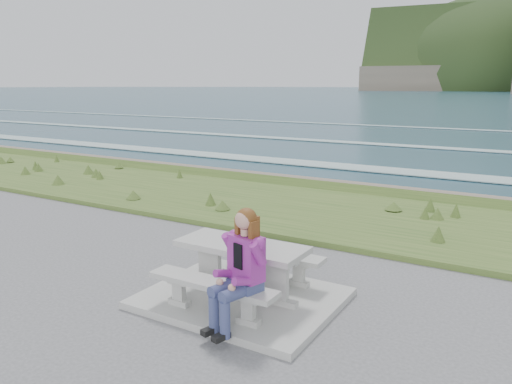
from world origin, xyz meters
TOP-DOWN VIEW (x-y plane):
  - concrete_slab at (0.00, 0.00)m, footprint 2.60×2.10m
  - picnic_table at (0.00, 0.00)m, footprint 1.80×0.75m
  - bench_landward at (0.00, -0.70)m, footprint 1.80×0.35m
  - bench_seaward at (0.00, 0.70)m, footprint 1.80×0.35m
  - grass_verge at (0.00, 5.00)m, footprint 160.00×4.50m
  - shore_drop at (0.00, 7.90)m, footprint 160.00×0.80m
  - ocean at (0.00, 25.09)m, footprint 1600.00×1600.00m
  - seated_woman at (0.46, -0.83)m, footprint 0.59×0.81m

SIDE VIEW (x-z plane):
  - ocean at x=0.00m, z-range -1.79..-1.70m
  - grass_verge at x=0.00m, z-range -0.11..0.11m
  - shore_drop at x=0.00m, z-range -1.10..1.10m
  - concrete_slab at x=0.00m, z-range 0.00..0.10m
  - bench_landward at x=0.00m, z-range 0.22..0.67m
  - bench_seaward at x=0.00m, z-range 0.22..0.67m
  - seated_woman at x=0.46m, z-range -0.09..1.37m
  - picnic_table at x=0.00m, z-range 0.31..1.06m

